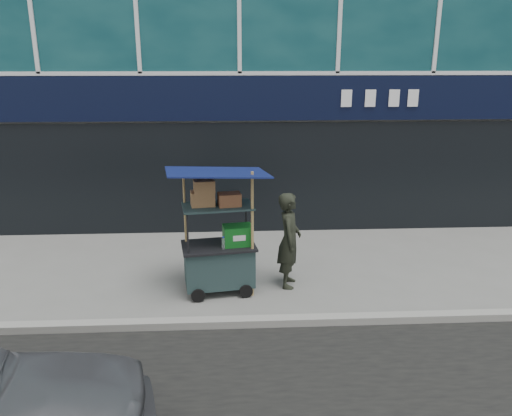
{
  "coord_description": "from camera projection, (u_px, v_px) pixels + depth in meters",
  "views": [
    {
      "loc": [
        -0.21,
        -6.59,
        3.71
      ],
      "look_at": [
        0.19,
        1.2,
        1.35
      ],
      "focal_mm": 35.0,
      "sensor_mm": 36.0,
      "label": 1
    }
  ],
  "objects": [
    {
      "name": "vendor_man",
      "position": [
        289.0,
        240.0,
        8.25
      ],
      "size": [
        0.48,
        0.64,
        1.62
      ],
      "primitive_type": "imported",
      "rotation": [
        0.0,
        0.0,
        1.41
      ],
      "color": "black",
      "rests_on": "ground"
    },
    {
      "name": "ground",
      "position": [
        247.0,
        319.0,
        7.38
      ],
      "size": [
        80.0,
        80.0,
        0.0
      ],
      "primitive_type": "plane",
      "color": "slate",
      "rests_on": "ground"
    },
    {
      "name": "curb",
      "position": [
        248.0,
        322.0,
        7.17
      ],
      "size": [
        80.0,
        0.18,
        0.12
      ],
      "primitive_type": "cube",
      "color": "gray",
      "rests_on": "ground"
    },
    {
      "name": "vendor_cart",
      "position": [
        220.0,
        249.0,
        8.06
      ],
      "size": [
        1.7,
        1.31,
        2.1
      ],
      "rotation": [
        0.0,
        0.0,
        0.15
      ],
      "color": "#1A2D2D",
      "rests_on": "ground"
    }
  ]
}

